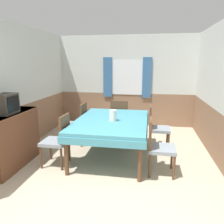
{
  "coord_description": "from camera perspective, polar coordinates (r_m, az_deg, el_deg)",
  "views": [
    {
      "loc": [
        0.69,
        -1.89,
        1.84
      ],
      "look_at": [
        -0.01,
        2.14,
        0.9
      ],
      "focal_mm": 35.0,
      "sensor_mm": 36.0,
      "label": 1
    }
  ],
  "objects": [
    {
      "name": "wall_back",
      "position": [
        6.44,
        3.67,
        8.06
      ],
      "size": [
        4.3,
        0.1,
        2.6
      ],
      "color": "silver",
      "rests_on": "ground_plane"
    },
    {
      "name": "wall_left",
      "position": [
        4.94,
        -23.05,
        5.57
      ],
      "size": [
        0.05,
        4.86,
        2.6
      ],
      "color": "silver",
      "rests_on": "ground_plane"
    },
    {
      "name": "wall_right",
      "position": [
        4.35,
        26.96,
        4.35
      ],
      "size": [
        0.05,
        4.86,
        2.6
      ],
      "color": "silver",
      "rests_on": "ground_plane"
    },
    {
      "name": "dining_table",
      "position": [
        4.27,
        -0.08,
        -3.26
      ],
      "size": [
        1.39,
        1.97,
        0.75
      ],
      "color": "teal",
      "rests_on": "ground_plane"
    },
    {
      "name": "chair_left_near",
      "position": [
        4.05,
        -13.8,
        -6.74
      ],
      "size": [
        0.44,
        0.44,
        0.94
      ],
      "rotation": [
        0.0,
        0.0,
        1.57
      ],
      "color": "brown",
      "rests_on": "ground_plane"
    },
    {
      "name": "chair_right_near",
      "position": [
        3.73,
        11.84,
        -8.34
      ],
      "size": [
        0.44,
        0.44,
        0.94
      ],
      "rotation": [
        0.0,
        0.0,
        4.71
      ],
      "color": "brown",
      "rests_on": "ground_plane"
    },
    {
      "name": "chair_head_window",
      "position": [
        5.41,
        2.03,
        -1.43
      ],
      "size": [
        0.44,
        0.44,
        0.94
      ],
      "color": "brown",
      "rests_on": "ground_plane"
    },
    {
      "name": "chair_left_far",
      "position": [
        5.03,
        -8.81,
        -2.66
      ],
      "size": [
        0.44,
        0.44,
        0.94
      ],
      "rotation": [
        0.0,
        0.0,
        1.57
      ],
      "color": "brown",
      "rests_on": "ground_plane"
    },
    {
      "name": "chair_right_far",
      "position": [
        4.78,
        11.45,
        -3.59
      ],
      "size": [
        0.44,
        0.44,
        0.94
      ],
      "rotation": [
        0.0,
        0.0,
        4.71
      ],
      "color": "brown",
      "rests_on": "ground_plane"
    },
    {
      "name": "sideboard",
      "position": [
        4.3,
        -24.94,
        -6.52
      ],
      "size": [
        0.46,
        1.24,
        0.98
      ],
      "color": "brown",
      "rests_on": "ground_plane"
    },
    {
      "name": "tv",
      "position": [
        4.09,
        -25.99,
        1.91
      ],
      "size": [
        0.29,
        0.38,
        0.35
      ],
      "color": "#2D2823",
      "rests_on": "sideboard"
    },
    {
      "name": "vase",
      "position": [
        4.11,
        0.22,
        -0.92
      ],
      "size": [
        0.14,
        0.14,
        0.21
      ],
      "color": "silver",
      "rests_on": "dining_table"
    }
  ]
}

